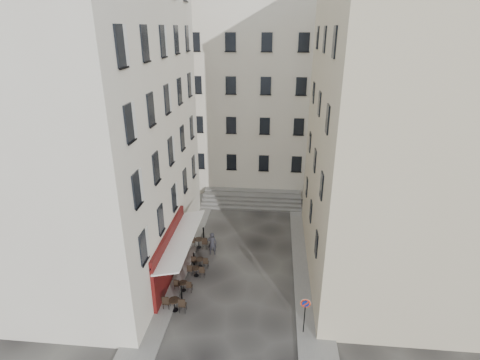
# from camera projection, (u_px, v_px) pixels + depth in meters

# --- Properties ---
(ground) EXTENTS (90.00, 90.00, 0.00)m
(ground) POSITION_uv_depth(u_px,v_px,m) (237.00, 292.00, 23.07)
(ground) COLOR black
(ground) RESTS_ON ground
(sidewalk_left) EXTENTS (2.00, 22.00, 0.12)m
(sidewalk_left) POSITION_uv_depth(u_px,v_px,m) (182.00, 251.00, 27.14)
(sidewalk_left) COLOR slate
(sidewalk_left) RESTS_ON ground
(sidewalk_right) EXTENTS (2.00, 18.00, 0.12)m
(sidewalk_right) POSITION_uv_depth(u_px,v_px,m) (308.00, 266.00, 25.41)
(sidewalk_right) COLOR slate
(sidewalk_right) RESTS_ON ground
(building_left) EXTENTS (12.20, 16.20, 20.60)m
(building_left) POSITION_uv_depth(u_px,v_px,m) (72.00, 112.00, 22.88)
(building_left) COLOR beige
(building_left) RESTS_ON ground
(building_right) EXTENTS (12.20, 14.20, 18.60)m
(building_right) POSITION_uv_depth(u_px,v_px,m) (422.00, 135.00, 21.83)
(building_right) COLOR #BEAE8D
(building_right) RESTS_ON ground
(building_back) EXTENTS (18.20, 10.20, 18.60)m
(building_back) POSITION_uv_depth(u_px,v_px,m) (247.00, 90.00, 37.15)
(building_back) COLOR beige
(building_back) RESTS_ON ground
(cafe_storefront) EXTENTS (1.74, 7.30, 3.50)m
(cafe_storefront) POSITION_uv_depth(u_px,v_px,m) (171.00, 253.00, 23.67)
(cafe_storefront) COLOR #4B100A
(cafe_storefront) RESTS_ON ground
(stone_steps) EXTENTS (9.00, 3.15, 0.80)m
(stone_steps) POSITION_uv_depth(u_px,v_px,m) (252.00, 199.00, 34.51)
(stone_steps) COLOR slate
(stone_steps) RESTS_ON ground
(bollard_near) EXTENTS (0.12, 0.12, 0.98)m
(bollard_near) POSITION_uv_depth(u_px,v_px,m) (181.00, 292.00, 22.24)
(bollard_near) COLOR black
(bollard_near) RESTS_ON ground
(bollard_mid) EXTENTS (0.12, 0.12, 0.98)m
(bollard_mid) POSITION_uv_depth(u_px,v_px,m) (194.00, 258.00, 25.47)
(bollard_mid) COLOR black
(bollard_mid) RESTS_ON ground
(bollard_far) EXTENTS (0.12, 0.12, 0.98)m
(bollard_far) POSITION_uv_depth(u_px,v_px,m) (203.00, 232.00, 28.69)
(bollard_far) COLOR black
(bollard_far) RESTS_ON ground
(no_parking_sign) EXTENTS (0.52, 0.10, 2.27)m
(no_parking_sign) POSITION_uv_depth(u_px,v_px,m) (305.00, 310.00, 19.29)
(no_parking_sign) COLOR black
(no_parking_sign) RESTS_ON ground
(bistro_table_a) EXTENTS (1.37, 0.64, 0.97)m
(bistro_table_a) POSITION_uv_depth(u_px,v_px,m) (175.00, 303.00, 21.36)
(bistro_table_a) COLOR black
(bistro_table_a) RESTS_ON ground
(bistro_table_b) EXTENTS (1.14, 0.53, 0.80)m
(bistro_table_b) POSITION_uv_depth(u_px,v_px,m) (183.00, 285.00, 22.99)
(bistro_table_b) COLOR black
(bistro_table_b) RESTS_ON ground
(bistro_table_c) EXTENTS (1.17, 0.55, 0.82)m
(bistro_table_c) POSITION_uv_depth(u_px,v_px,m) (196.00, 271.00, 24.37)
(bistro_table_c) COLOR black
(bistro_table_c) RESTS_ON ground
(bistro_table_d) EXTENTS (1.17, 0.55, 0.82)m
(bistro_table_d) POSITION_uv_depth(u_px,v_px,m) (200.00, 262.00, 25.30)
(bistro_table_d) COLOR black
(bistro_table_d) RESTS_ON ground
(bistro_table_e) EXTENTS (1.33, 0.63, 0.94)m
(bistro_table_e) POSITION_uv_depth(u_px,v_px,m) (199.00, 242.00, 27.49)
(bistro_table_e) COLOR black
(bistro_table_e) RESTS_ON ground
(pedestrian) EXTENTS (0.67, 0.46, 1.75)m
(pedestrian) POSITION_uv_depth(u_px,v_px,m) (212.00, 243.00, 26.58)
(pedestrian) COLOR #222227
(pedestrian) RESTS_ON ground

